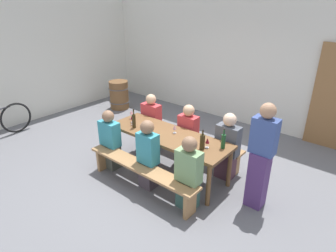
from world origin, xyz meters
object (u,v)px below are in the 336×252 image
(wine_bottle_1, at_px, (223,141))
(seated_guest_far_0, at_px, (152,123))
(wine_bottle_0, at_px, (202,142))
(wine_glass_3, at_px, (133,119))
(bench_far, at_px, (191,141))
(seated_guest_far_1, at_px, (188,135))
(wine_barrel, at_px, (119,95))
(wine_glass_0, at_px, (132,117))
(wine_bottle_2, at_px, (134,121))
(wine_glass_1, at_px, (175,127))
(seated_guest_near_1, at_px, (148,156))
(tasting_table, at_px, (168,138))
(seated_guest_near_0, at_px, (110,141))
(bench_near, at_px, (141,171))
(wine_glass_4, at_px, (207,141))
(seated_guest_near_2, at_px, (188,175))
(wine_glass_2, at_px, (131,113))
(standing_host, at_px, (261,158))
(seated_guest_far_2, at_px, (227,148))

(wine_bottle_1, height_order, seated_guest_far_0, seated_guest_far_0)
(wine_bottle_0, height_order, wine_glass_3, wine_bottle_0)
(bench_far, xyz_separation_m, seated_guest_far_1, (0.04, -0.15, 0.19))
(wine_barrel, bearing_deg, seated_guest_far_1, -19.46)
(wine_glass_0, bearing_deg, wine_bottle_2, -37.17)
(wine_glass_3, bearing_deg, wine_bottle_1, 8.68)
(bench_far, bearing_deg, wine_glass_1, -84.02)
(wine_bottle_0, bearing_deg, wine_barrel, 156.05)
(wine_bottle_2, xyz_separation_m, seated_guest_near_1, (0.66, -0.35, -0.31))
(seated_guest_far_0, bearing_deg, tasting_table, 59.01)
(wine_glass_1, height_order, seated_guest_near_0, seated_guest_near_0)
(bench_near, bearing_deg, wine_glass_4, 41.80)
(wine_glass_0, height_order, wine_glass_3, wine_glass_3)
(seated_guest_near_2, bearing_deg, seated_guest_far_0, 58.16)
(wine_bottle_2, relative_size, wine_barrel, 0.46)
(wine_bottle_2, distance_m, wine_glass_2, 0.43)
(bench_far, height_order, wine_glass_3, wine_glass_3)
(bench_far, bearing_deg, wine_glass_2, -148.86)
(wine_glass_4, bearing_deg, wine_bottle_1, 37.10)
(seated_guest_far_1, bearing_deg, wine_bottle_0, 49.13)
(wine_glass_4, xyz_separation_m, seated_guest_far_0, (-1.64, 0.51, -0.32))
(seated_guest_near_2, height_order, wine_barrel, seated_guest_near_2)
(seated_guest_near_2, xyz_separation_m, seated_guest_far_1, (-0.77, 1.05, -0.01))
(wine_glass_1, relative_size, wine_glass_3, 0.97)
(bench_far, distance_m, wine_glass_0, 1.19)
(wine_glass_4, bearing_deg, wine_bottle_0, -111.24)
(wine_glass_0, height_order, wine_glass_2, wine_glass_2)
(wine_glass_2, bearing_deg, wine_bottle_0, -5.30)
(wine_barrel, bearing_deg, bench_far, -17.26)
(bench_near, distance_m, seated_guest_far_1, 1.21)
(standing_host, bearing_deg, seated_guest_near_0, 15.47)
(wine_glass_0, relative_size, seated_guest_near_2, 0.13)
(standing_host, bearing_deg, tasting_table, 5.80)
(wine_glass_0, relative_size, wine_barrel, 0.19)
(seated_guest_far_2, bearing_deg, seated_guest_far_1, -90.00)
(seated_guest_near_2, bearing_deg, tasting_table, 57.28)
(wine_bottle_1, xyz_separation_m, seated_guest_far_1, (-0.92, 0.37, -0.32))
(seated_guest_near_1, bearing_deg, wine_bottle_2, 62.22)
(wine_bottle_1, bearing_deg, wine_glass_4, -142.90)
(seated_guest_near_0, relative_size, seated_guest_far_1, 0.97)
(wine_bottle_0, distance_m, seated_guest_far_0, 1.75)
(wine_bottle_1, height_order, wine_barrel, wine_bottle_1)
(wine_bottle_1, relative_size, wine_glass_4, 1.97)
(wine_bottle_2, distance_m, seated_guest_near_0, 0.56)
(tasting_table, bearing_deg, seated_guest_far_1, 85.35)
(wine_bottle_1, bearing_deg, seated_guest_near_0, -159.88)
(seated_guest_far_1, xyz_separation_m, standing_host, (1.52, -0.37, 0.25))
(bench_far, xyz_separation_m, wine_barrel, (-3.17, 0.98, 0.03))
(wine_glass_2, xyz_separation_m, seated_guest_near_2, (1.79, -0.61, -0.32))
(wine_glass_1, distance_m, seated_guest_near_0, 1.20)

